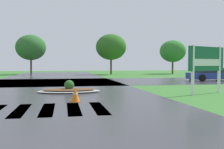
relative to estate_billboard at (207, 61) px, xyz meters
The scene contains 8 objects.
asphalt_roadway 8.70m from the estate_billboard, behind, with size 11.49×80.00×0.01m, color #35353A.
asphalt_cross_road 13.94m from the estate_billboard, 127.95° to the left, with size 90.00×10.34×0.01m, color #35353A.
crosswalk_stripes 9.35m from the estate_billboard, 157.79° to the right, with size 4.95×2.84×0.01m.
estate_billboard is the anchor object (origin of this frame).
median_island 7.67m from the estate_billboard, 163.36° to the left, with size 3.53×1.95×0.68m.
car_white_sedan 12.08m from the estate_billboard, 57.76° to the left, with size 4.44×2.20×1.21m.
traffic_cone 7.39m from the estate_billboard, 165.56° to the right, with size 0.39×0.39×0.60m.
background_treeline 28.69m from the estate_billboard, 100.04° to the left, with size 36.96×7.35×6.22m.
Camera 1 is at (1.00, -3.36, 1.58)m, focal length 41.89 mm.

